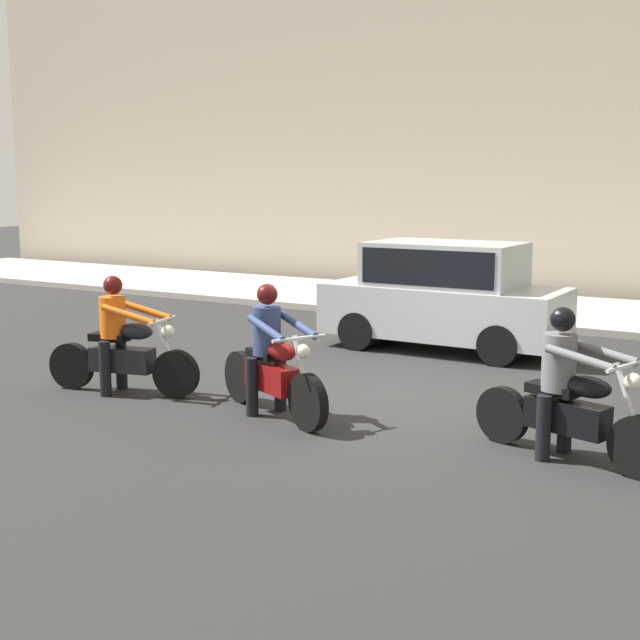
# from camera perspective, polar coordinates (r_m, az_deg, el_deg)

# --- Properties ---
(ground_plane) EXTENTS (80.00, 80.00, 0.00)m
(ground_plane) POSITION_cam_1_polar(r_m,az_deg,el_deg) (11.24, 4.64, -5.08)
(ground_plane) COLOR #272727
(sidewalk_slab) EXTENTS (40.00, 4.40, 0.14)m
(sidewalk_slab) POSITION_cam_1_polar(r_m,az_deg,el_deg) (18.61, 15.65, 0.54)
(sidewalk_slab) COLOR #A8A399
(sidewalk_slab) RESTS_ON ground_plane
(building_facade) EXTENTS (40.00, 1.40, 11.57)m
(building_facade) POSITION_cam_1_polar(r_m,az_deg,el_deg) (21.92, 18.81, 16.66)
(building_facade) COLOR #B7A893
(building_facade) RESTS_ON ground_plane
(motorcycle_with_rider_denim_blue) EXTENTS (2.05, 1.09, 1.59)m
(motorcycle_with_rider_denim_blue) POSITION_cam_1_polar(r_m,az_deg,el_deg) (10.14, -3.26, -2.89)
(motorcycle_with_rider_denim_blue) COLOR black
(motorcycle_with_rider_denim_blue) RESTS_ON ground_plane
(motorcycle_with_rider_gray) EXTENTS (2.11, 0.88, 1.55)m
(motorcycle_with_rider_gray) POSITION_cam_1_polar(r_m,az_deg,el_deg) (8.89, 16.27, -5.05)
(motorcycle_with_rider_gray) COLOR black
(motorcycle_with_rider_gray) RESTS_ON ground_plane
(motorcycle_with_rider_orange_stripe) EXTENTS (2.18, 0.80, 1.57)m
(motorcycle_with_rider_orange_stripe) POSITION_cam_1_polar(r_m,az_deg,el_deg) (11.50, -13.22, -1.69)
(motorcycle_with_rider_orange_stripe) COLOR black
(motorcycle_with_rider_orange_stripe) RESTS_ON ground_plane
(parked_hatchback_silver) EXTENTS (3.95, 1.76, 1.80)m
(parked_hatchback_silver) POSITION_cam_1_polar(r_m,az_deg,el_deg) (14.24, 8.36, 1.72)
(parked_hatchback_silver) COLOR #B2B5BA
(parked_hatchback_silver) RESTS_ON ground_plane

